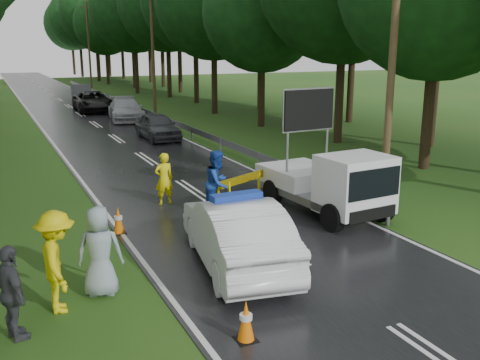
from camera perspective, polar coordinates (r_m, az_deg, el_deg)
ground at (r=13.87m, az=3.68°, el=-7.02°), size 160.00×160.00×0.00m
road at (r=42.07m, az=-16.66°, el=6.74°), size 7.00×140.00×0.02m
guardrail at (r=42.40m, az=-11.66°, el=7.82°), size 0.12×60.06×0.70m
utility_pole_near at (r=17.59m, az=16.05°, el=13.81°), size 1.40×0.24×10.00m
utility_pole_mid at (r=40.94m, az=-9.31°, el=14.05°), size 1.40×0.24×10.00m
utility_pole_far at (r=66.30m, az=-15.83°, el=13.68°), size 1.40×0.24×10.00m
police_sedan at (r=12.39m, az=-0.38°, el=-5.67°), size 2.48×5.06×1.76m
work_truck at (r=16.32m, az=9.57°, el=-0.25°), size 2.34×4.76×3.69m
barrier at (r=16.86m, az=0.50°, el=-0.28°), size 2.36×1.11×1.06m
officer at (r=17.31m, az=-8.11°, el=0.12°), size 0.64×0.44×1.70m
civilian at (r=16.02m, az=-2.39°, el=-0.34°), size 1.23×1.22×2.00m
bystander_left at (r=10.87m, az=-18.92°, el=-8.25°), size 0.78×1.31×2.01m
bystander_mid at (r=10.17m, az=-23.14°, el=-11.06°), size 0.71×1.10×1.74m
bystander_right at (r=11.31m, az=-14.73°, el=-7.36°), size 1.07×0.87×1.90m
queue_car_first at (r=29.71m, az=-8.79°, el=5.69°), size 1.74×4.23×1.44m
queue_car_second at (r=37.73m, az=-12.10°, el=7.38°), size 2.81×5.48×1.52m
queue_car_third at (r=43.36m, az=-15.38°, el=8.06°), size 2.72×5.67×1.56m
queue_car_fourth at (r=50.44m, az=-16.58°, el=8.80°), size 2.30×5.11×1.63m
cone_near_left at (r=9.55m, az=0.64°, el=-14.84°), size 0.36×0.36×0.77m
cone_center at (r=15.05m, az=-3.35°, el=-3.81°), size 0.36×0.36×0.77m
cone_far at (r=16.43m, az=-0.65°, el=-2.36°), size 0.33×0.33×0.69m
cone_left_mid at (r=14.96m, az=-12.85°, el=-4.26°), size 0.36×0.36×0.77m
cone_right at (r=19.05m, az=6.58°, el=-0.21°), size 0.30×0.30×0.64m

